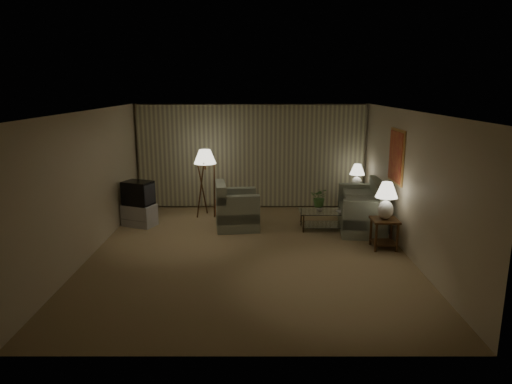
{
  "coord_description": "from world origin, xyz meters",
  "views": [
    {
      "loc": [
        0.13,
        -8.34,
        3.14
      ],
      "look_at": [
        0.13,
        0.6,
        1.06
      ],
      "focal_mm": 32.0,
      "sensor_mm": 36.0,
      "label": 1
    }
  ],
  "objects_px": {
    "table_lamp_near": "(386,197)",
    "table_lamp_far": "(357,175)",
    "sofa": "(361,210)",
    "ottoman": "(226,207)",
    "side_table_near": "(384,229)",
    "coffee_table": "(326,217)",
    "armchair": "(237,210)",
    "crt_tv": "(138,193)",
    "tv_cabinet": "(139,215)",
    "floor_lamp": "(206,182)",
    "side_table_far": "(356,197)",
    "vase": "(319,208)"
  },
  "relations": [
    {
      "from": "side_table_far",
      "to": "vase",
      "type": "distance_m",
      "value": 1.75
    },
    {
      "from": "side_table_near",
      "to": "side_table_far",
      "type": "bearing_deg",
      "value": 90.0
    },
    {
      "from": "armchair",
      "to": "side_table_near",
      "type": "xyz_separation_m",
      "value": [
        2.95,
        -1.35,
        -0.01
      ]
    },
    {
      "from": "sofa",
      "to": "ottoman",
      "type": "bearing_deg",
      "value": -102.16
    },
    {
      "from": "armchair",
      "to": "vase",
      "type": "distance_m",
      "value": 1.85
    },
    {
      "from": "tv_cabinet",
      "to": "crt_tv",
      "type": "bearing_deg",
      "value": 0.0
    },
    {
      "from": "tv_cabinet",
      "to": "sofa",
      "type": "bearing_deg",
      "value": 20.65
    },
    {
      "from": "side_table_near",
      "to": "side_table_far",
      "type": "relative_size",
      "value": 1.0
    },
    {
      "from": "table_lamp_far",
      "to": "crt_tv",
      "type": "relative_size",
      "value": 0.86
    },
    {
      "from": "sofa",
      "to": "floor_lamp",
      "type": "relative_size",
      "value": 1.26
    },
    {
      "from": "armchair",
      "to": "side_table_far",
      "type": "xyz_separation_m",
      "value": [
        2.95,
        1.25,
        -0.01
      ]
    },
    {
      "from": "sofa",
      "to": "tv_cabinet",
      "type": "height_order",
      "value": "sofa"
    },
    {
      "from": "side_table_far",
      "to": "crt_tv",
      "type": "bearing_deg",
      "value": -168.11
    },
    {
      "from": "table_lamp_far",
      "to": "ottoman",
      "type": "relative_size",
      "value": 1.15
    },
    {
      "from": "crt_tv",
      "to": "vase",
      "type": "bearing_deg",
      "value": 18.84
    },
    {
      "from": "table_lamp_near",
      "to": "table_lamp_far",
      "type": "bearing_deg",
      "value": 90.0
    },
    {
      "from": "sofa",
      "to": "ottoman",
      "type": "xyz_separation_m",
      "value": [
        -3.13,
        1.09,
        -0.23
      ]
    },
    {
      "from": "floor_lamp",
      "to": "table_lamp_near",
      "type": "bearing_deg",
      "value": -31.37
    },
    {
      "from": "sofa",
      "to": "ottoman",
      "type": "relative_size",
      "value": 3.71
    },
    {
      "from": "table_lamp_near",
      "to": "floor_lamp",
      "type": "distance_m",
      "value": 4.4
    },
    {
      "from": "coffee_table",
      "to": "ottoman",
      "type": "relative_size",
      "value": 2.12
    },
    {
      "from": "sofa",
      "to": "vase",
      "type": "relative_size",
      "value": 12.79
    },
    {
      "from": "table_lamp_near",
      "to": "crt_tv",
      "type": "height_order",
      "value": "table_lamp_near"
    },
    {
      "from": "side_table_near",
      "to": "ottoman",
      "type": "xyz_separation_m",
      "value": [
        -3.28,
        2.44,
        -0.22
      ]
    },
    {
      "from": "armchair",
      "to": "coffee_table",
      "type": "distance_m",
      "value": 2.0
    },
    {
      "from": "floor_lamp",
      "to": "ottoman",
      "type": "xyz_separation_m",
      "value": [
        0.47,
        0.15,
        -0.68
      ]
    },
    {
      "from": "armchair",
      "to": "crt_tv",
      "type": "relative_size",
      "value": 1.59
    },
    {
      "from": "table_lamp_near",
      "to": "table_lamp_far",
      "type": "xyz_separation_m",
      "value": [
        0.0,
        2.6,
        -0.05
      ]
    },
    {
      "from": "side_table_far",
      "to": "floor_lamp",
      "type": "relative_size",
      "value": 0.36
    },
    {
      "from": "table_lamp_far",
      "to": "tv_cabinet",
      "type": "height_order",
      "value": "table_lamp_far"
    },
    {
      "from": "table_lamp_far",
      "to": "ottoman",
      "type": "bearing_deg",
      "value": -177.14
    },
    {
      "from": "ottoman",
      "to": "floor_lamp",
      "type": "bearing_deg",
      "value": -162.41
    },
    {
      "from": "table_lamp_far",
      "to": "side_table_far",
      "type": "bearing_deg",
      "value": 135.0
    },
    {
      "from": "ottoman",
      "to": "tv_cabinet",
      "type": "bearing_deg",
      "value": -154.16
    },
    {
      "from": "sofa",
      "to": "side_table_near",
      "type": "height_order",
      "value": "sofa"
    },
    {
      "from": "side_table_far",
      "to": "table_lamp_near",
      "type": "bearing_deg",
      "value": -90.0
    },
    {
      "from": "sofa",
      "to": "side_table_far",
      "type": "distance_m",
      "value": 1.26
    },
    {
      "from": "armchair",
      "to": "tv_cabinet",
      "type": "height_order",
      "value": "armchair"
    },
    {
      "from": "tv_cabinet",
      "to": "vase",
      "type": "height_order",
      "value": "vase"
    },
    {
      "from": "sofa",
      "to": "table_lamp_far",
      "type": "xyz_separation_m",
      "value": [
        0.15,
        1.25,
        0.57
      ]
    },
    {
      "from": "tv_cabinet",
      "to": "ottoman",
      "type": "bearing_deg",
      "value": 48.25
    },
    {
      "from": "coffee_table",
      "to": "tv_cabinet",
      "type": "bearing_deg",
      "value": 176.56
    },
    {
      "from": "tv_cabinet",
      "to": "floor_lamp",
      "type": "distance_m",
      "value": 1.76
    },
    {
      "from": "table_lamp_far",
      "to": "sofa",
      "type": "bearing_deg",
      "value": -96.84
    },
    {
      "from": "coffee_table",
      "to": "vase",
      "type": "distance_m",
      "value": 0.26
    },
    {
      "from": "side_table_far",
      "to": "table_lamp_far",
      "type": "xyz_separation_m",
      "value": [
        0.0,
        -0.0,
        0.58
      ]
    },
    {
      "from": "sofa",
      "to": "floor_lamp",
      "type": "height_order",
      "value": "floor_lamp"
    },
    {
      "from": "side_table_near",
      "to": "tv_cabinet",
      "type": "bearing_deg",
      "value": 163.86
    },
    {
      "from": "side_table_near",
      "to": "armchair",
      "type": "bearing_deg",
      "value": 155.4
    },
    {
      "from": "table_lamp_near",
      "to": "coffee_table",
      "type": "relative_size",
      "value": 0.62
    }
  ]
}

